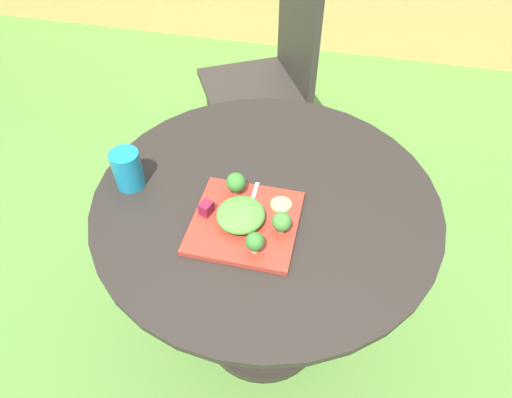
{
  "coord_description": "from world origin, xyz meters",
  "views": [
    {
      "loc": [
        0.16,
        -0.82,
        1.57
      ],
      "look_at": [
        -0.02,
        -0.05,
        0.75
      ],
      "focal_mm": 31.46,
      "sensor_mm": 36.0,
      "label": 1
    }
  ],
  "objects": [
    {
      "name": "salad_plate",
      "position": [
        -0.03,
        -0.11,
        0.72
      ],
      "size": [
        0.26,
        0.26,
        0.01
      ],
      "primitive_type": "cube",
      "color": "#AD3323",
      "rests_on": "patio_table"
    },
    {
      "name": "broccoli_floret_0",
      "position": [
        -0.08,
        -0.02,
        0.76
      ],
      "size": [
        0.05,
        0.05,
        0.06
      ],
      "color": "#99B770",
      "rests_on": "salad_plate"
    },
    {
      "name": "cucumber_slice_0",
      "position": [
        0.05,
        -0.04,
        0.73
      ],
      "size": [
        0.05,
        0.05,
        0.01
      ],
      "primitive_type": "cylinder",
      "color": "#8EB766",
      "rests_on": "salad_plate"
    },
    {
      "name": "lettuce_mound",
      "position": [
        -0.04,
        -0.11,
        0.75
      ],
      "size": [
        0.12,
        0.12,
        0.05
      ],
      "primitive_type": "ellipsoid",
      "color": "#519338",
      "rests_on": "salad_plate"
    },
    {
      "name": "ground_plane",
      "position": [
        0.0,
        0.0,
        0.0
      ],
      "size": [
        12.0,
        12.0,
        0.0
      ],
      "primitive_type": "plane",
      "color": "#568438"
    },
    {
      "name": "fork",
      "position": [
        -0.03,
        -0.07,
        0.73
      ],
      "size": [
        0.02,
        0.15,
        0.0
      ],
      "color": "silver",
      "rests_on": "salad_plate"
    },
    {
      "name": "patio_table",
      "position": [
        0.0,
        0.0,
        0.47
      ],
      "size": [
        0.93,
        0.93,
        0.71
      ],
      "color": "#28231E",
      "rests_on": "ground_plane"
    },
    {
      "name": "beet_chunk_0",
      "position": [
        -0.13,
        -0.1,
        0.74
      ],
      "size": [
        0.04,
        0.04,
        0.03
      ],
      "primitive_type": "cube",
      "rotation": [
        0.0,
        0.0,
        4.4
      ],
      "color": "maroon",
      "rests_on": "salad_plate"
    },
    {
      "name": "broccoli_floret_1",
      "position": [
        0.01,
        -0.2,
        0.76
      ],
      "size": [
        0.04,
        0.04,
        0.06
      ],
      "color": "#99B770",
      "rests_on": "salad_plate"
    },
    {
      "name": "drinking_glass",
      "position": [
        -0.37,
        -0.04,
        0.76
      ],
      "size": [
        0.08,
        0.08,
        0.11
      ],
      "color": "teal",
      "rests_on": "patio_table"
    },
    {
      "name": "patio_chair",
      "position": [
        -0.18,
        0.98,
        0.53
      ],
      "size": [
        0.6,
        0.6,
        0.9
      ],
      "color": "#332D28",
      "rests_on": "ground_plane"
    },
    {
      "name": "broccoli_floret_2",
      "position": [
        0.06,
        -0.12,
        0.76
      ],
      "size": [
        0.05,
        0.05,
        0.06
      ],
      "color": "#99B770",
      "rests_on": "salad_plate"
    }
  ]
}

